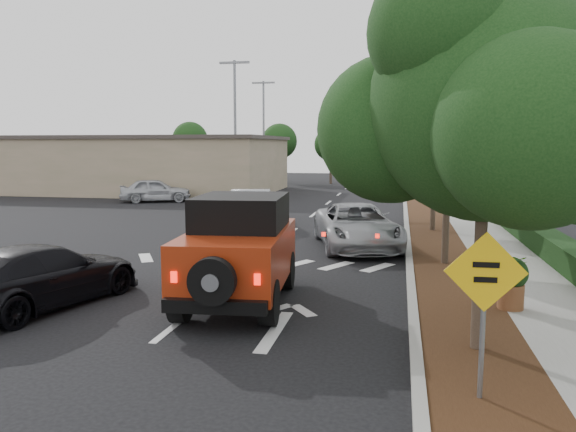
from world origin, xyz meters
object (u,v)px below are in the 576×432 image
(speed_hump_sign, at_px, (484,293))
(red_jeep, at_px, (241,248))
(silver_suv_ahead, at_px, (357,226))
(black_suv_oncoming, at_px, (41,275))

(speed_hump_sign, bearing_deg, red_jeep, 134.25)
(speed_hump_sign, bearing_deg, silver_suv_ahead, 100.20)
(black_suv_oncoming, xyz_separation_m, speed_hump_sign, (8.78, -3.10, 0.89))
(silver_suv_ahead, xyz_separation_m, black_suv_oncoming, (-6.23, -8.47, -0.06))
(red_jeep, relative_size, silver_suv_ahead, 0.89)
(silver_suv_ahead, height_order, speed_hump_sign, speed_hump_sign)
(silver_suv_ahead, distance_m, black_suv_oncoming, 10.52)
(silver_suv_ahead, relative_size, black_suv_oncoming, 1.13)
(silver_suv_ahead, bearing_deg, black_suv_oncoming, -140.71)
(red_jeep, height_order, silver_suv_ahead, red_jeep)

